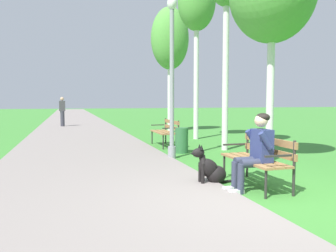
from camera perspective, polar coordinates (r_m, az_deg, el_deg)
ground_plane at (r=5.13m, az=16.22°, el=-12.23°), size 120.00×120.00×0.00m
paved_path at (r=28.17m, az=-15.65°, el=1.25°), size 4.04×60.00×0.04m
park_bench_near at (r=5.89m, az=15.12°, el=-4.96°), size 0.55×1.50×0.85m
park_bench_mid at (r=10.70m, az=-0.30°, el=-0.70°), size 0.55×1.50×0.85m
person_seated_on_near_bench at (r=5.56m, az=14.64°, el=-3.75°), size 0.74×0.49×1.25m
dog_black at (r=5.92m, az=7.26°, el=-7.30°), size 0.83×0.29×0.71m
lamp_post_near at (r=8.39m, az=0.67°, el=8.47°), size 0.24×0.24×3.97m
birch_tree_fourth at (r=13.18m, az=4.87°, el=19.89°), size 1.41×1.32×6.17m
birch_tree_fifth at (r=15.77m, az=0.32°, el=14.46°), size 1.74×1.56×5.69m
litter_bin at (r=9.31m, az=2.33°, el=-2.46°), size 0.36×0.36×0.70m
pedestrian_distant at (r=19.42m, az=-17.48°, el=2.33°), size 0.32×0.22×1.65m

